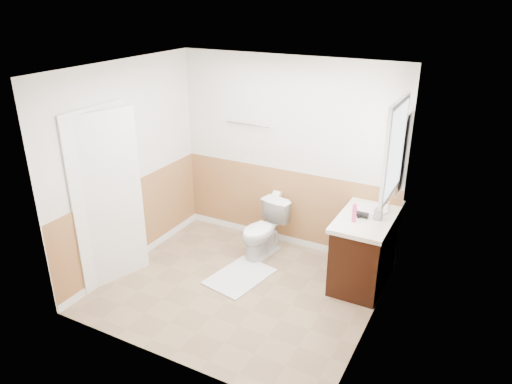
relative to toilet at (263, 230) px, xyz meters
The scene contains 32 objects.
floor 0.92m from the toilet, 82.85° to the right, with size 3.00×3.00×0.00m, color #8C7051.
ceiling 2.31m from the toilet, 82.85° to the right, with size 3.00×3.00×0.00m, color white.
wall_back 1.01m from the toilet, 77.05° to the left, with size 3.00×3.00×0.00m, color silver.
wall_front 2.32m from the toilet, 87.18° to the right, with size 3.00×3.00×0.00m, color silver.
wall_left 1.86m from the toilet, 148.90° to the right, with size 3.00×3.00×0.00m, color silver.
wall_right 2.02m from the toilet, 27.65° to the right, with size 3.00×3.00×0.00m, color silver.
wainscot_back 0.48m from the toilet, 76.71° to the left, with size 3.00×3.00×0.00m, color #9D703E.
wainscot_front 2.14m from the toilet, 87.16° to the right, with size 3.00×3.00×0.00m, color #9D703E.
wainscot_left 1.62m from the toilet, 148.68° to the right, with size 2.60×2.60×0.00m, color #9D703E.
wainscot_right 1.81m from the toilet, 27.83° to the right, with size 2.60×2.60×0.00m, color #9D703E.
toilet is the anchor object (origin of this frame).
bath_mat 0.71m from the toilet, 90.00° to the right, with size 0.55×0.80×0.02m, color white.
vanity_cabinet 1.32m from the toilet, ahead, with size 0.55×1.10×0.80m, color black.
vanity_knob_left 1.04m from the toilet, ahead, with size 0.03×0.03×0.03m, color silver.
vanity_knob_right 1.05m from the toilet, ahead, with size 0.03×0.03×0.03m, color #BCBBC2.
countertop 1.39m from the toilet, ahead, with size 0.60×1.15×0.05m, color silver.
sink_basin 1.43m from the toilet, ahead, with size 0.36×0.36×0.02m, color white.
faucet 1.61m from the toilet, ahead, with size 0.02×0.02×0.14m, color silver.
lotion_bottle 1.38m from the toilet, ahead, with size 0.05×0.05×0.22m, color #E23A82.
soap_dispenser 1.56m from the toilet, ahead, with size 0.09×0.09×0.19m, color gray.
hair_dryer_body 1.38m from the toilet, ahead, with size 0.07×0.07×0.14m, color black.
hair_dryer_handle 1.34m from the toilet, ahead, with size 0.03×0.03×0.07m, color black.
mirror_panel 2.00m from the toilet, ahead, with size 0.02×0.35×0.90m, color silver.
window_frame 2.12m from the toilet, ahead, with size 0.04×0.80×1.00m, color white.
window_glass 2.13m from the toilet, ahead, with size 0.01×0.70×0.90m, color white.
door 1.95m from the toilet, 135.07° to the right, with size 0.05×0.80×2.04m, color white.
door_frame 2.00m from the toilet, 136.70° to the right, with size 0.02×0.92×2.10m, color white.
door_knob 1.67m from the toilet, 142.09° to the right, with size 0.06×0.06×0.06m, color silver.
towel_bar 1.38m from the toilet, 137.54° to the left, with size 0.02×0.02×0.62m, color silver.
tp_holder_bar 0.52m from the toilet, 89.18° to the left, with size 0.02×0.02×0.14m, color silver.
tp_roll 0.52m from the toilet, 89.18° to the left, with size 0.11×0.11×0.10m, color white.
tp_sheet 0.45m from the toilet, 89.18° to the left, with size 0.10×0.01×0.16m, color white.
Camera 1 is at (2.35, -4.03, 3.21)m, focal length 33.49 mm.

